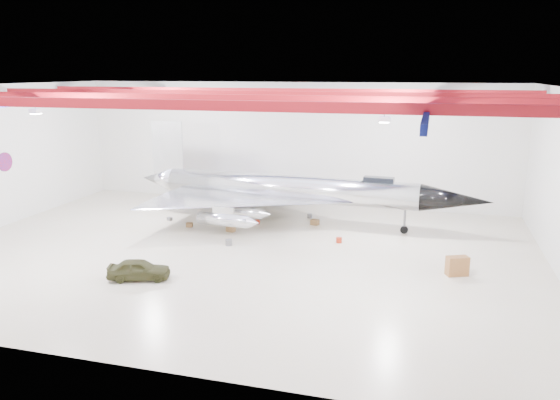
% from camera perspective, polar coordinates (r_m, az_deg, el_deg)
% --- Properties ---
extents(floor, '(40.00, 40.00, 0.00)m').
position_cam_1_polar(floor, '(37.19, -4.59, -5.48)').
color(floor, beige).
rests_on(floor, ground).
extents(wall_back, '(40.00, 0.00, 40.00)m').
position_cam_1_polar(wall_back, '(49.97, 1.22, 5.91)').
color(wall_back, silver).
rests_on(wall_back, floor).
extents(ceiling, '(40.00, 40.00, 0.00)m').
position_cam_1_polar(ceiling, '(35.22, -4.93, 11.72)').
color(ceiling, '#0A0F38').
rests_on(ceiling, wall_back).
extents(ceiling_structure, '(39.50, 29.50, 1.08)m').
position_cam_1_polar(ceiling_structure, '(35.25, -4.90, 10.62)').
color(ceiling_structure, maroon).
rests_on(ceiling_structure, ceiling).
extents(wall_roundel, '(0.10, 1.50, 1.50)m').
position_cam_1_polar(wall_roundel, '(48.07, -26.81, 3.57)').
color(wall_roundel, '#B21414').
rests_on(wall_roundel, wall_left).
extents(jet_aircraft, '(28.81, 17.38, 7.85)m').
position_cam_1_polar(jet_aircraft, '(43.55, 0.77, 0.89)').
color(jet_aircraft, silver).
rests_on(jet_aircraft, floor).
extents(jeep, '(3.89, 2.52, 1.23)m').
position_cam_1_polar(jeep, '(33.32, -14.53, -7.03)').
color(jeep, '#36361B').
rests_on(jeep, floor).
extents(desk, '(1.43, 1.11, 1.18)m').
position_cam_1_polar(desk, '(34.56, 18.03, -6.57)').
color(desk, brown).
rests_on(desk, floor).
extents(crate_ply, '(0.54, 0.46, 0.34)m').
position_cam_1_polar(crate_ply, '(43.53, -9.45, -2.57)').
color(crate_ply, olive).
rests_on(crate_ply, floor).
extents(toolbox_red, '(0.57, 0.52, 0.32)m').
position_cam_1_polar(toolbox_red, '(43.85, -2.45, -2.29)').
color(toolbox_red, '#A32510').
rests_on(toolbox_red, floor).
extents(engine_drum, '(0.51, 0.51, 0.42)m').
position_cam_1_polar(engine_drum, '(38.64, -5.39, -4.44)').
color(engine_drum, '#59595B').
rests_on(engine_drum, floor).
extents(parts_bin, '(0.72, 0.64, 0.42)m').
position_cam_1_polar(parts_bin, '(43.61, 3.66, -2.33)').
color(parts_bin, olive).
rests_on(parts_bin, floor).
extents(crate_small, '(0.45, 0.40, 0.26)m').
position_cam_1_polar(crate_small, '(45.72, -11.47, -1.94)').
color(crate_small, '#59595B').
rests_on(crate_small, floor).
extents(tool_chest, '(0.55, 0.55, 0.38)m').
position_cam_1_polar(tool_chest, '(39.28, 6.18, -4.19)').
color(tool_chest, '#A32510').
rests_on(tool_chest, floor).
extents(oil_barrel, '(0.71, 0.62, 0.42)m').
position_cam_1_polar(oil_barrel, '(41.88, -5.16, -3.02)').
color(oil_barrel, olive).
rests_on(oil_barrel, floor).
extents(spares_box, '(0.44, 0.44, 0.35)m').
position_cam_1_polar(spares_box, '(45.62, 3.11, -1.66)').
color(spares_box, '#59595B').
rests_on(spares_box, floor).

